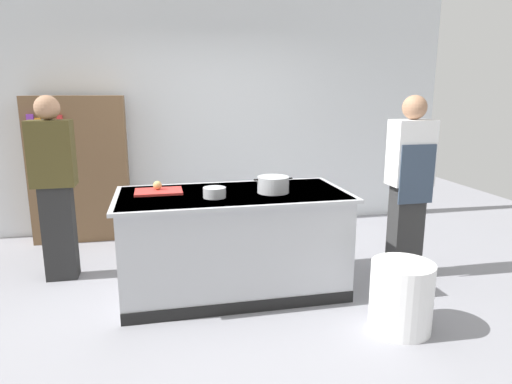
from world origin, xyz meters
TOP-DOWN VIEW (x-y plane):
  - ground_plane at (0.00, 0.00)m, footprint 10.00×10.00m
  - back_wall at (0.00, 2.10)m, footprint 6.40×0.12m
  - counter_island at (0.00, -0.00)m, footprint 1.98×0.98m
  - cutting_board at (-0.62, 0.14)m, footprint 0.40×0.28m
  - onion at (-0.63, 0.18)m, footprint 0.08×0.08m
  - stock_pot at (0.34, -0.06)m, footprint 0.34×0.27m
  - mixing_bowl at (-0.17, -0.14)m, footprint 0.19×0.19m
  - trash_bin at (1.11, -0.94)m, footprint 0.46×0.46m
  - person_chef at (1.66, -0.02)m, footprint 0.38×0.25m
  - person_guest at (-1.55, 0.63)m, footprint 0.38×0.24m
  - bookshelf at (-1.52, 1.80)m, footprint 1.10×0.31m

SIDE VIEW (x-z plane):
  - ground_plane at x=0.00m, z-range 0.00..0.00m
  - trash_bin at x=1.11m, z-range 0.00..0.53m
  - counter_island at x=0.00m, z-range 0.02..0.92m
  - bookshelf at x=-1.52m, z-range 0.00..1.70m
  - cutting_board at x=-0.62m, z-range 0.90..0.92m
  - person_guest at x=-1.55m, z-range 0.05..1.77m
  - person_chef at x=1.66m, z-range 0.05..1.77m
  - mixing_bowl at x=-0.17m, z-range 0.90..0.98m
  - onion at x=-0.63m, z-range 0.92..1.00m
  - stock_pot at x=0.34m, z-range 0.90..1.04m
  - back_wall at x=0.00m, z-range 0.00..3.00m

